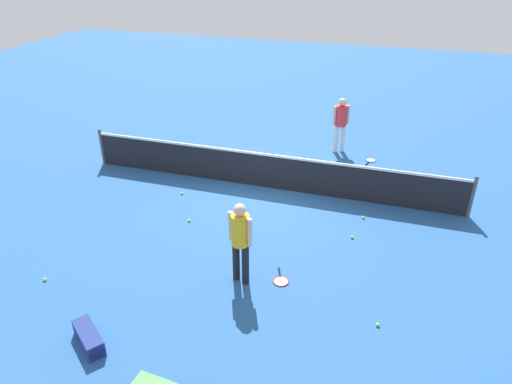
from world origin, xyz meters
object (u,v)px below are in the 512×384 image
tennis_racket_far_player (370,160)px  tennis_ball_baseline (45,280)px  tennis_ball_by_net (363,217)px  tennis_ball_midcourt (378,325)px  player_near_side (240,237)px  equipment_bag (89,339)px  tennis_ball_near_player (182,193)px  tennis_ball_stray_left (189,220)px  tennis_ball_stray_right (352,237)px  player_far_side (341,121)px  tennis_racket_near_player (281,280)px

tennis_racket_far_player → tennis_ball_baseline: tennis_ball_baseline is taller
tennis_ball_by_net → tennis_ball_midcourt: same height
player_near_side → tennis_ball_by_net: bearing=56.7°
tennis_ball_by_net → equipment_bag: equipment_bag is taller
tennis_ball_near_player → tennis_ball_stray_left: same height
player_near_side → tennis_ball_stray_right: player_near_side is taller
tennis_ball_near_player → tennis_ball_midcourt: (5.26, -3.29, 0.00)m
player_far_side → tennis_ball_midcourt: size_ratio=25.76×
player_near_side → tennis_ball_midcourt: (2.64, -0.46, -0.98)m
player_near_side → player_far_side: bearing=83.3°
tennis_racket_far_player → tennis_ball_stray_right: tennis_ball_stray_right is taller
tennis_ball_midcourt → tennis_ball_baseline: 6.30m
tennis_racket_near_player → tennis_ball_stray_right: 2.21m
player_near_side → tennis_ball_stray_right: bearing=48.6°
player_far_side → tennis_ball_stray_right: player_far_side is taller
tennis_ball_midcourt → tennis_ball_baseline: same height
tennis_ball_by_net → tennis_ball_baseline: size_ratio=1.00×
tennis_ball_by_net → tennis_ball_stray_left: bearing=-160.3°
tennis_ball_midcourt → equipment_bag: (-4.43, -1.86, 0.11)m
player_far_side → tennis_racket_far_player: bearing=-22.4°
tennis_racket_near_player → player_far_side: bearing=89.4°
tennis_racket_far_player → tennis_ball_midcourt: 6.96m
tennis_ball_midcourt → tennis_racket_near_player: bearing=160.5°
tennis_ball_near_player → tennis_ball_midcourt: size_ratio=1.00×
player_far_side → tennis_ball_by_net: (1.20, -3.83, -0.98)m
tennis_ball_near_player → tennis_ball_stray_left: 1.39m
player_near_side → tennis_ball_midcourt: player_near_side is taller
tennis_racket_near_player → player_near_side: bearing=-164.1°
tennis_racket_far_player → equipment_bag: 9.50m
player_near_side → tennis_ball_stray_right: size_ratio=25.76×
tennis_ball_by_net → tennis_racket_far_player: bearing=92.7°
tennis_racket_near_player → tennis_ball_by_net: 3.11m
tennis_racket_near_player → tennis_ball_midcourt: 2.01m
tennis_ball_near_player → equipment_bag: equipment_bag is taller
equipment_bag → player_far_side: bearing=74.2°
player_near_side → tennis_racket_near_player: 1.26m
tennis_racket_near_player → tennis_ball_stray_left: (-2.61, 1.45, 0.02)m
tennis_ball_by_net → equipment_bag: bearing=-125.2°
player_far_side → tennis_ball_near_player: 5.40m
equipment_bag → tennis_racket_far_player: bearing=67.5°
tennis_racket_far_player → tennis_ball_stray_right: size_ratio=9.20×
player_far_side → tennis_ball_midcourt: (1.83, -7.34, -0.98)m
tennis_ball_stray_left → tennis_ball_baseline: bearing=-121.7°
tennis_ball_stray_left → tennis_ball_stray_right: bearing=7.0°
tennis_racket_far_player → tennis_ball_baseline: size_ratio=9.20×
tennis_ball_by_net → tennis_ball_stray_left: (-3.87, -1.39, 0.00)m
tennis_ball_stray_right → tennis_racket_far_player: bearing=90.3°
tennis_ball_midcourt → tennis_ball_stray_right: size_ratio=1.00×
player_near_side → tennis_ball_near_player: bearing=132.8°
player_near_side → tennis_ball_baseline: (-3.62, -1.18, -0.98)m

